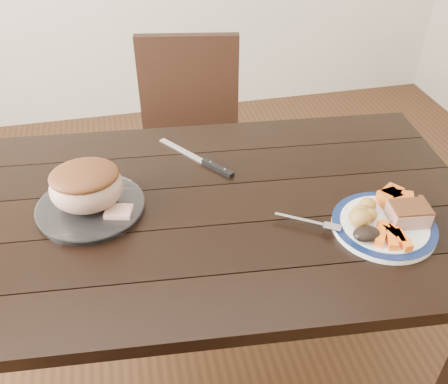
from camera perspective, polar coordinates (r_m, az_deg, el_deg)
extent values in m
plane|color=#472B16|center=(1.96, -2.54, -18.83)|extent=(4.00, 4.00, 0.00)
cube|color=black|center=(1.42, -3.34, -2.20)|extent=(1.68, 1.04, 0.04)
cube|color=black|center=(2.09, 16.24, -2.00)|extent=(0.07, 0.07, 0.71)
cube|color=black|center=(2.11, -3.84, 3.27)|extent=(0.49, 0.49, 0.04)
cube|color=black|center=(2.16, -4.04, 11.76)|extent=(0.42, 0.12, 0.46)
cube|color=black|center=(2.39, 0.76, 1.13)|extent=(0.04, 0.04, 0.43)
cube|color=black|center=(2.12, 1.24, -4.65)|extent=(0.04, 0.04, 0.43)
cube|color=black|center=(2.41, -7.84, 0.92)|extent=(0.04, 0.04, 0.43)
cube|color=black|center=(2.13, -8.52, -4.85)|extent=(0.04, 0.04, 0.43)
cylinder|color=white|center=(1.39, 17.78, -3.74)|extent=(0.27, 0.27, 0.02)
torus|color=#0D1B45|center=(1.38, 17.85, -3.47)|extent=(0.27, 0.27, 0.02)
cylinder|color=white|center=(1.43, -14.96, -1.82)|extent=(0.29, 0.29, 0.02)
cube|color=tan|center=(1.39, 20.33, -2.40)|extent=(0.11, 0.09, 0.04)
ellipsoid|color=gold|center=(1.34, 15.31, -2.92)|extent=(0.06, 0.05, 0.05)
ellipsoid|color=gold|center=(1.37, 16.33, -2.52)|extent=(0.04, 0.04, 0.03)
ellipsoid|color=gold|center=(1.37, 15.32, -2.18)|extent=(0.04, 0.04, 0.04)
ellipsoid|color=gold|center=(1.39, 16.10, -1.44)|extent=(0.05, 0.04, 0.04)
ellipsoid|color=gold|center=(1.35, 15.05, -2.71)|extent=(0.05, 0.04, 0.04)
cube|color=orange|center=(1.32, 17.50, -4.83)|extent=(0.06, 0.07, 0.02)
cube|color=orange|center=(1.33, 19.72, -5.19)|extent=(0.02, 0.07, 0.02)
cube|color=orange|center=(1.35, 18.35, -4.19)|extent=(0.04, 0.07, 0.02)
cube|color=orange|center=(1.32, 18.56, -5.10)|extent=(0.04, 0.07, 0.02)
cube|color=orange|center=(1.34, 19.12, -4.67)|extent=(0.03, 0.07, 0.02)
cube|color=orange|center=(1.44, 18.35, -0.70)|extent=(0.06, 0.05, 0.04)
cube|color=orange|center=(1.45, 18.59, -0.32)|extent=(0.07, 0.07, 0.04)
cube|color=orange|center=(1.44, 19.68, -0.89)|extent=(0.07, 0.06, 0.04)
ellipsoid|color=black|center=(1.31, 15.98, -4.61)|extent=(0.07, 0.05, 0.03)
cube|color=silver|center=(1.34, 8.72, -3.18)|extent=(0.12, 0.08, 0.00)
cube|color=silver|center=(1.33, 12.28, -3.93)|extent=(0.05, 0.05, 0.00)
ellipsoid|color=tan|center=(1.39, -15.43, 0.50)|extent=(0.20, 0.17, 0.13)
cube|color=tan|center=(1.37, -11.95, -2.28)|extent=(0.08, 0.07, 0.02)
cube|color=silver|center=(1.64, -4.84, 4.76)|extent=(0.13, 0.18, 0.00)
cube|color=black|center=(1.54, -0.74, 2.78)|extent=(0.08, 0.11, 0.01)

